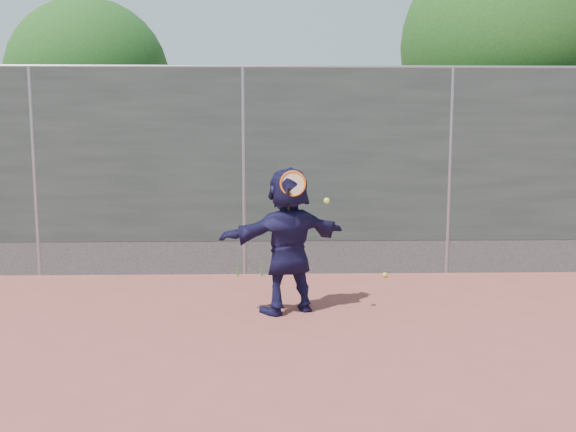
{
  "coord_description": "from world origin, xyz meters",
  "views": [
    {
      "loc": [
        0.4,
        -5.78,
        2.14
      ],
      "look_at": [
        0.59,
        1.53,
        1.13
      ],
      "focal_mm": 40.0,
      "sensor_mm": 36.0,
      "label": 1
    }
  ],
  "objects": [
    {
      "name": "weed_clump",
      "position": [
        0.29,
        3.38,
        0.13
      ],
      "size": [
        0.68,
        0.07,
        0.3
      ],
      "color": "#387226",
      "rests_on": "ground"
    },
    {
      "name": "ball_ground",
      "position": [
        2.03,
        3.24,
        0.03
      ],
      "size": [
        0.07,
        0.07,
        0.07
      ],
      "primitive_type": "sphere",
      "color": "#C3E332",
      "rests_on": "ground"
    },
    {
      "name": "swing_action",
      "position": [
        0.67,
        1.33,
        1.49
      ],
      "size": [
        0.55,
        0.19,
        0.51
      ],
      "color": "orange",
      "rests_on": "ground"
    },
    {
      "name": "tree_left",
      "position": [
        -2.85,
        6.55,
        2.94
      ],
      "size": [
        3.15,
        3.0,
        4.53
      ],
      "color": "#382314",
      "rests_on": "ground"
    },
    {
      "name": "ground",
      "position": [
        0.0,
        0.0,
        0.0
      ],
      "size": [
        80.0,
        80.0,
        0.0
      ],
      "primitive_type": "plane",
      "color": "#9E4C42",
      "rests_on": "ground"
    },
    {
      "name": "fence",
      "position": [
        -0.0,
        3.5,
        1.58
      ],
      "size": [
        20.0,
        0.06,
        3.03
      ],
      "color": "#38423D",
      "rests_on": "ground"
    },
    {
      "name": "tree_right",
      "position": [
        4.68,
        5.75,
        3.49
      ],
      "size": [
        3.78,
        3.6,
        5.39
      ],
      "color": "#382314",
      "rests_on": "ground"
    },
    {
      "name": "player",
      "position": [
        0.59,
        1.53,
        0.85
      ],
      "size": [
        1.64,
        1.11,
        1.7
      ],
      "primitive_type": "imported",
      "rotation": [
        0.0,
        0.0,
        3.57
      ],
      "color": "#18153C",
      "rests_on": "ground"
    }
  ]
}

